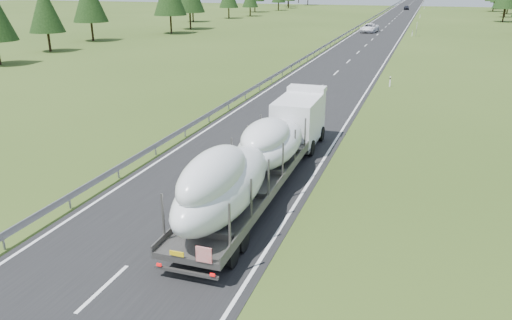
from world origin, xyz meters
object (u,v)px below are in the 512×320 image
(distant_car_dark, at_px, (406,8))
(highway_sign, at_px, (417,27))
(boat_truck, at_px, (260,152))
(distant_van, at_px, (369,28))

(distant_car_dark, bearing_deg, highway_sign, -89.15)
(highway_sign, bearing_deg, boat_truck, -93.36)
(highway_sign, bearing_deg, distant_van, 152.25)
(distant_van, relative_size, distant_car_dark, 1.42)
(highway_sign, xyz_separation_m, boat_truck, (-4.66, -79.31, 0.33))
(highway_sign, relative_size, distant_van, 0.42)
(highway_sign, height_order, distant_van, highway_sign)
(boat_truck, relative_size, distant_car_dark, 4.36)
(boat_truck, distance_m, distant_car_dark, 170.32)
(distant_van, xyz_separation_m, distant_car_dark, (2.73, 86.10, -0.12))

